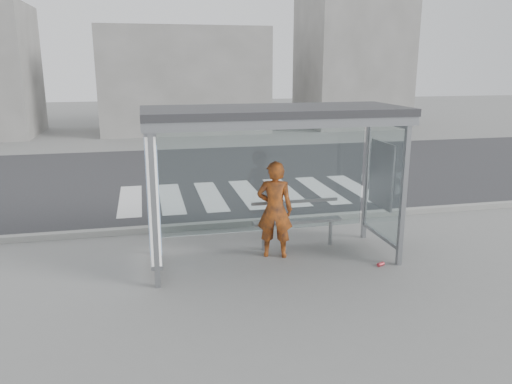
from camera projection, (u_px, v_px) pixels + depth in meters
ground at (273, 259)px, 8.67m from camera, size 80.00×80.00×0.00m
road at (216, 175)px, 15.28m from camera, size 30.00×10.00×0.01m
curb at (250, 222)px, 10.50m from camera, size 30.00×0.18×0.12m
crosswalk at (248, 194)px, 13.03m from camera, size 6.55×3.00×0.00m
bus_shelter at (252, 146)px, 8.16m from camera, size 4.25×1.65×2.62m
building_center at (183, 80)px, 25.05m from camera, size 8.00×5.00×5.00m
building_right at (351, 60)px, 26.73m from camera, size 5.00×5.00×7.00m
person at (275, 210)px, 8.61m from camera, size 0.72×0.58×1.71m
bench at (297, 220)px, 9.14m from camera, size 1.65×0.31×0.86m
soda_can at (381, 264)px, 8.36m from camera, size 0.14×0.11×0.07m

